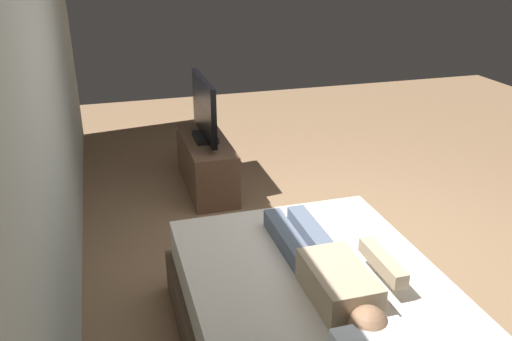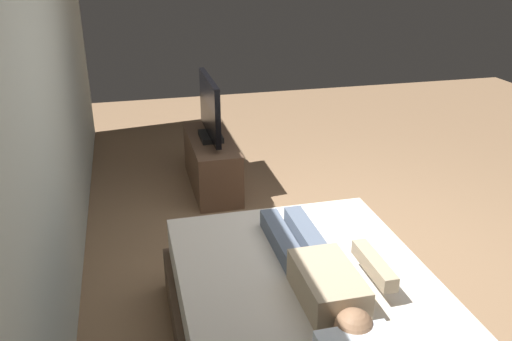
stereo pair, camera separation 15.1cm
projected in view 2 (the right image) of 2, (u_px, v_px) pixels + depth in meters
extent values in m
plane|color=#8C6B4C|center=(342.00, 267.00, 3.96)|extent=(10.00, 10.00, 0.00)
cube|color=silver|center=(46.00, 84.00, 3.34)|extent=(6.40, 0.10, 2.80)
cube|color=silver|center=(314.00, 308.00, 2.84)|extent=(1.92, 1.37, 0.24)
cube|color=tan|center=(327.00, 285.00, 2.68)|extent=(0.48, 0.28, 0.18)
sphere|color=#936B4C|center=(354.00, 328.00, 2.38)|extent=(0.18, 0.18, 0.18)
cube|color=slate|center=(307.00, 237.00, 3.19)|extent=(0.60, 0.11, 0.11)
cube|color=slate|center=(281.00, 240.00, 3.16)|extent=(0.60, 0.11, 0.11)
cube|color=tan|center=(374.00, 265.00, 2.78)|extent=(0.40, 0.08, 0.08)
cube|color=black|center=(378.00, 259.00, 3.05)|extent=(0.15, 0.04, 0.02)
cube|color=brown|center=(212.00, 163.00, 5.16)|extent=(1.10, 0.40, 0.50)
cube|color=black|center=(211.00, 136.00, 5.05)|extent=(0.32, 0.20, 0.05)
cube|color=black|center=(210.00, 106.00, 4.93)|extent=(0.88, 0.05, 0.54)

